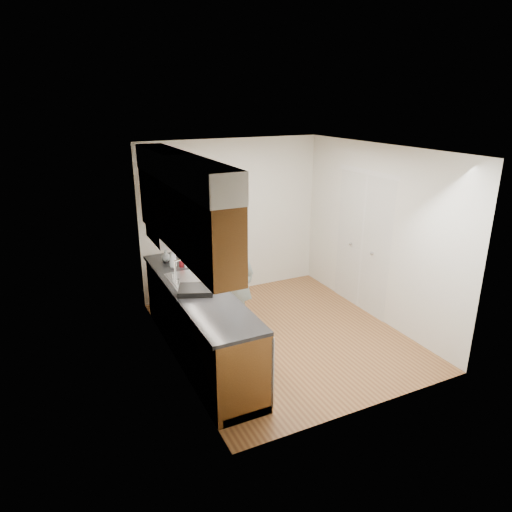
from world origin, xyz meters
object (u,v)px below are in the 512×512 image
at_px(soap_bottle_a, 173,258).
at_px(dish_rack, 196,290).
at_px(steel_can, 194,264).
at_px(soda_can, 181,263).
at_px(person, 230,259).
at_px(soap_bottle_c, 166,256).
at_px(soap_bottle_b, 188,261).

bearing_deg(soap_bottle_a, dish_rack, -89.88).
xyz_separation_m(steel_can, dish_rack, (-0.24, -0.77, -0.03)).
bearing_deg(soda_can, steel_can, -44.71).
bearing_deg(person, soda_can, 22.53).
height_order(soap_bottle_a, steel_can, soap_bottle_a).
relative_size(steel_can, dish_rack, 0.30).
bearing_deg(soap_bottle_c, soda_can, -66.17).
bearing_deg(soda_can, dish_rack, -96.43).
height_order(soap_bottle_a, soda_can, soap_bottle_a).
bearing_deg(steel_can, soap_bottle_a, 145.70).
xyz_separation_m(soap_bottle_a, soap_bottle_b, (0.18, -0.08, -0.04)).
distance_m(soap_bottle_b, soap_bottle_c, 0.41).
height_order(person, dish_rack, person).
xyz_separation_m(soap_bottle_a, soap_bottle_c, (-0.03, 0.27, -0.05)).
bearing_deg(soap_bottle_c, soap_bottle_a, -84.06).
bearing_deg(soap_bottle_c, person, -47.87).
height_order(soap_bottle_b, soda_can, soap_bottle_b).
distance_m(soap_bottle_a, soap_bottle_c, 0.27).
relative_size(soap_bottle_c, soda_can, 1.44).
height_order(soap_bottle_c, steel_can, soap_bottle_c).
bearing_deg(dish_rack, soap_bottle_b, 100.35).
bearing_deg(soap_bottle_b, soda_can, 146.54).
xyz_separation_m(soap_bottle_c, steel_can, (0.27, -0.43, -0.02)).
distance_m(soap_bottle_a, soda_can, 0.13).
relative_size(soap_bottle_a, dish_rack, 0.64).
xyz_separation_m(soap_bottle_a, dish_rack, (0.00, -0.93, -0.10)).
height_order(soap_bottle_b, steel_can, soap_bottle_b).
height_order(soap_bottle_c, dish_rack, soap_bottle_c).
height_order(person, soap_bottle_c, person).
xyz_separation_m(soap_bottle_c, dish_rack, (0.03, -1.20, -0.05)).
relative_size(person, steel_can, 18.33).
bearing_deg(soap_bottle_a, steel_can, -34.30).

